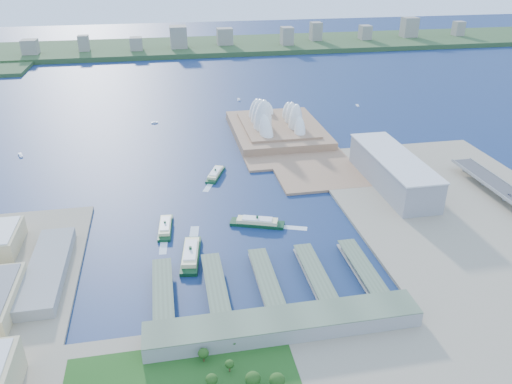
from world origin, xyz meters
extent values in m
plane|color=#101D4C|center=(0.00, 0.00, 0.00)|extent=(3000.00, 3000.00, 0.00)
cube|color=gray|center=(240.00, -50.00, 1.50)|extent=(240.00, 500.00, 3.00)
cube|color=#926D50|center=(107.50, 260.00, 1.50)|extent=(135.00, 220.00, 3.00)
cube|color=#2D4926|center=(0.00, 980.00, 6.00)|extent=(2200.00, 260.00, 12.00)
cube|color=gray|center=(195.00, 80.00, 20.50)|extent=(45.00, 155.00, 35.00)
cube|color=gray|center=(15.00, -135.00, 9.00)|extent=(200.00, 28.00, 12.00)
imported|color=slate|center=(296.00, 9.18, 15.51)|extent=(1.84, 4.53, 1.32)
camera|label=1|loc=(-56.71, -404.33, 254.07)|focal=35.00mm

